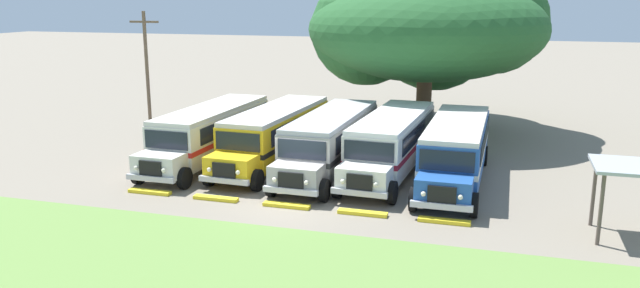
# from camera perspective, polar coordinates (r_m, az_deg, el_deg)

# --- Properties ---
(ground_plane) EXTENTS (220.00, 220.00, 0.00)m
(ground_plane) POSITION_cam_1_polar(r_m,az_deg,el_deg) (26.42, -2.61, -5.37)
(ground_plane) COLOR slate
(foreground_grass_strip) EXTENTS (80.00, 9.08, 0.01)m
(foreground_grass_strip) POSITION_cam_1_polar(r_m,az_deg,el_deg) (20.05, -9.78, -11.80)
(foreground_grass_strip) COLOR olive
(foreground_grass_strip) RESTS_ON ground_plane
(parked_bus_slot_0) EXTENTS (2.85, 10.86, 2.82)m
(parked_bus_slot_0) POSITION_cam_1_polar(r_m,az_deg,el_deg) (33.21, -10.00, 1.15)
(parked_bus_slot_0) COLOR silver
(parked_bus_slot_0) RESTS_ON ground_plane
(parked_bus_slot_1) EXTENTS (3.06, 10.89, 2.82)m
(parked_bus_slot_1) POSITION_cam_1_polar(r_m,az_deg,el_deg) (32.45, -4.13, 1.04)
(parked_bus_slot_1) COLOR yellow
(parked_bus_slot_1) RESTS_ON ground_plane
(parked_bus_slot_2) EXTENTS (2.84, 10.86, 2.82)m
(parked_bus_slot_2) POSITION_cam_1_polar(r_m,az_deg,el_deg) (30.92, 0.98, 0.46)
(parked_bus_slot_2) COLOR #9E9993
(parked_bus_slot_2) RESTS_ON ground_plane
(parked_bus_slot_3) EXTENTS (3.12, 10.90, 2.82)m
(parked_bus_slot_3) POSITION_cam_1_polar(r_m,az_deg,el_deg) (30.80, 6.58, 0.32)
(parked_bus_slot_3) COLOR silver
(parked_bus_slot_3) RESTS_ON ground_plane
(parked_bus_slot_4) EXTENTS (2.74, 10.85, 2.82)m
(parked_bus_slot_4) POSITION_cam_1_polar(r_m,az_deg,el_deg) (29.75, 12.35, -0.37)
(parked_bus_slot_4) COLOR #23519E
(parked_bus_slot_4) RESTS_ON ground_plane
(curb_wheelstop_0) EXTENTS (2.00, 0.36, 0.15)m
(curb_wheelstop_0) POSITION_cam_1_polar(r_m,az_deg,el_deg) (28.55, -15.33, -4.25)
(curb_wheelstop_0) COLOR yellow
(curb_wheelstop_0) RESTS_ON ground_plane
(curb_wheelstop_1) EXTENTS (2.00, 0.36, 0.15)m
(curb_wheelstop_1) POSITION_cam_1_polar(r_m,az_deg,el_deg) (27.03, -9.52, -4.94)
(curb_wheelstop_1) COLOR yellow
(curb_wheelstop_1) RESTS_ON ground_plane
(curb_wheelstop_2) EXTENTS (2.00, 0.36, 0.15)m
(curb_wheelstop_2) POSITION_cam_1_polar(r_m,az_deg,el_deg) (25.82, -3.08, -5.64)
(curb_wheelstop_2) COLOR yellow
(curb_wheelstop_2) RESTS_ON ground_plane
(curb_wheelstop_3) EXTENTS (2.00, 0.36, 0.15)m
(curb_wheelstop_3) POSITION_cam_1_polar(r_m,az_deg,el_deg) (24.97, 3.91, -6.32)
(curb_wheelstop_3) COLOR yellow
(curb_wheelstop_3) RESTS_ON ground_plane
(curb_wheelstop_4) EXTENTS (2.00, 0.36, 0.15)m
(curb_wheelstop_4) POSITION_cam_1_polar(r_m,az_deg,el_deg) (24.52, 11.30, -6.94)
(curb_wheelstop_4) COLOR yellow
(curb_wheelstop_4) RESTS_ON ground_plane
(broad_shade_tree) EXTENTS (14.78, 16.44, 10.80)m
(broad_shade_tree) POSITION_cam_1_polar(r_m,az_deg,el_deg) (41.28, 9.95, 10.42)
(broad_shade_tree) COLOR brown
(broad_shade_tree) RESTS_ON ground_plane
(utility_pole) EXTENTS (1.80, 0.20, 7.70)m
(utility_pole) POSITION_cam_1_polar(r_m,az_deg,el_deg) (37.38, -15.53, 6.13)
(utility_pole) COLOR brown
(utility_pole) RESTS_ON ground_plane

